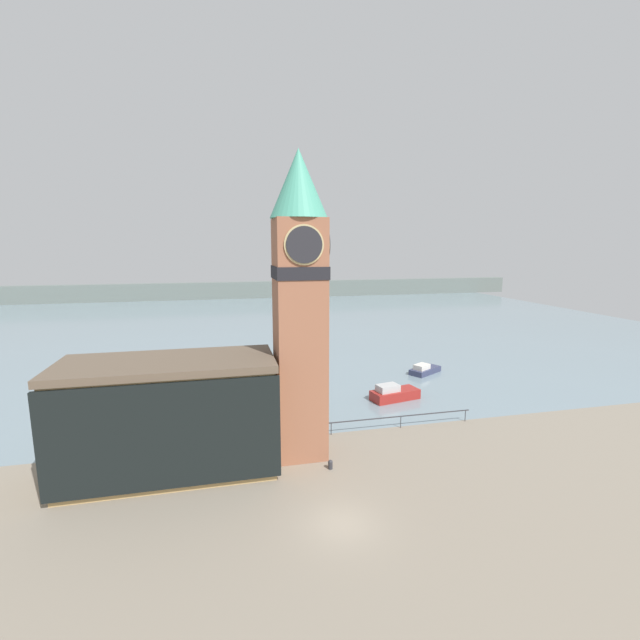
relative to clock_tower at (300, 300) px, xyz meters
The scene contains 9 objects.
ground_plane 14.82m from the clock_tower, 85.68° to the right, with size 160.00×160.00×0.00m, color gray.
water 63.91m from the clock_tower, 89.38° to the left, with size 160.00×120.00×0.00m.
far_shoreline 103.23m from the clock_tower, 89.62° to the left, with size 180.00×3.00×5.00m.
pier_railing 14.53m from the clock_tower, 15.33° to the left, with size 13.14×0.08×1.09m.
clock_tower is the anchor object (origin of this frame).
pier_building 12.10m from the clock_tower, behind, with size 14.43×6.48×8.03m.
boat_near 18.48m from the clock_tower, 38.89° to the left, with size 5.34×3.01×1.70m.
boat_far 27.83m from the clock_tower, 42.18° to the left, with size 4.76×3.86×1.28m.
mooring_bollard_near 11.91m from the clock_tower, 60.66° to the right, with size 0.34×0.34×0.67m.
Camera 1 is at (-6.15, -21.22, 15.59)m, focal length 24.00 mm.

